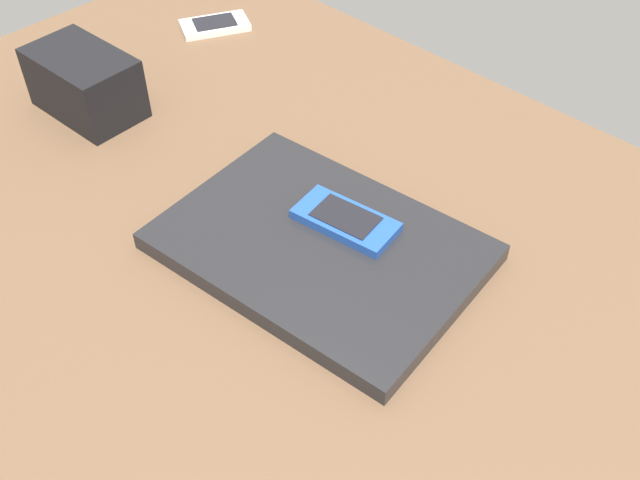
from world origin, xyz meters
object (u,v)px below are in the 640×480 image
(laptop_closed, at_px, (320,247))
(desk_organizer, at_px, (85,83))
(cell_phone_on_desk, at_px, (215,25))
(cell_phone_on_laptop, at_px, (346,220))

(laptop_closed, relative_size, desk_organizer, 2.26)
(laptop_closed, xyz_separation_m, desk_organizer, (-0.40, -0.02, 0.03))
(cell_phone_on_desk, distance_m, desk_organizer, 0.26)
(laptop_closed, xyz_separation_m, cell_phone_on_laptop, (0.00, 0.04, 0.02))
(laptop_closed, height_order, cell_phone_on_laptop, cell_phone_on_laptop)
(cell_phone_on_laptop, height_order, desk_organizer, desk_organizer)
(cell_phone_on_laptop, bearing_deg, cell_phone_on_desk, 156.47)
(laptop_closed, xyz_separation_m, cell_phone_on_desk, (-0.46, 0.24, -0.01))
(cell_phone_on_desk, xyz_separation_m, desk_organizer, (0.05, -0.26, 0.04))
(cell_phone_on_laptop, xyz_separation_m, cell_phone_on_desk, (-0.46, 0.20, -0.02))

